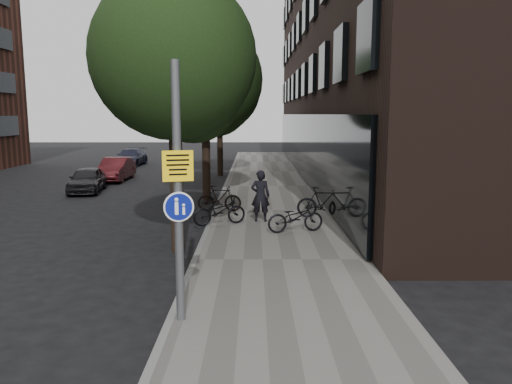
{
  "coord_description": "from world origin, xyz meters",
  "views": [
    {
      "loc": [
        -0.46,
        -9.05,
        3.81
      ],
      "look_at": [
        -0.43,
        2.51,
        2.0
      ],
      "focal_mm": 35.0,
      "sensor_mm": 36.0,
      "label": 1
    }
  ],
  "objects_px": {
    "parked_bike_facade_near": "(295,217)",
    "parked_car_near": "(87,180)",
    "pedestrian": "(260,196)",
    "signpost": "(178,193)"
  },
  "relations": [
    {
      "from": "signpost",
      "to": "parked_car_near",
      "type": "bearing_deg",
      "value": 99.41
    },
    {
      "from": "pedestrian",
      "to": "parked_bike_facade_near",
      "type": "relative_size",
      "value": 0.99
    },
    {
      "from": "parked_bike_facade_near",
      "to": "parked_car_near",
      "type": "distance_m",
      "value": 13.11
    },
    {
      "from": "signpost",
      "to": "parked_car_near",
      "type": "relative_size",
      "value": 1.26
    },
    {
      "from": "signpost",
      "to": "pedestrian",
      "type": "relative_size",
      "value": 2.57
    },
    {
      "from": "parked_bike_facade_near",
      "to": "parked_car_near",
      "type": "bearing_deg",
      "value": 32.09
    },
    {
      "from": "pedestrian",
      "to": "parked_car_near",
      "type": "xyz_separation_m",
      "value": [
        -8.46,
        7.37,
        -0.39
      ]
    },
    {
      "from": "parked_bike_facade_near",
      "to": "parked_car_near",
      "type": "xyz_separation_m",
      "value": [
        -9.55,
        8.98,
        0.03
      ]
    },
    {
      "from": "pedestrian",
      "to": "parked_bike_facade_near",
      "type": "xyz_separation_m",
      "value": [
        1.09,
        -1.61,
        -0.42
      ]
    },
    {
      "from": "signpost",
      "to": "parked_bike_facade_near",
      "type": "height_order",
      "value": "signpost"
    }
  ]
}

